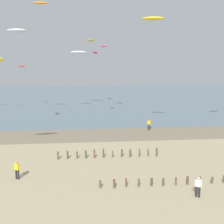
% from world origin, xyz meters
% --- Properties ---
extents(wet_sand_strip, '(120.00, 6.75, 0.01)m').
position_xyz_m(wet_sand_strip, '(0.00, 25.02, 0.00)').
color(wet_sand_strip, '#84755B').
rests_on(wet_sand_strip, ground).
extents(sea, '(160.00, 70.00, 0.10)m').
position_xyz_m(sea, '(0.00, 63.40, 0.05)').
color(sea, slate).
rests_on(sea, ground).
extents(groyne_mid, '(15.32, 0.33, 0.78)m').
position_xyz_m(groyne_mid, '(9.50, 8.91, 0.34)').
color(groyne_mid, brown).
rests_on(groyne_mid, ground).
extents(groyne_far, '(11.06, 0.38, 0.98)m').
position_xyz_m(groyne_far, '(3.11, 15.98, 0.44)').
color(groyne_far, brown).
rests_on(groyne_far, ground).
extents(person_nearest_camera, '(0.57, 0.24, 1.71)m').
position_xyz_m(person_nearest_camera, '(10.15, 27.09, 0.92)').
color(person_nearest_camera, '#383842').
rests_on(person_nearest_camera, ground).
extents(person_right_flank, '(0.51, 0.37, 1.71)m').
position_xyz_m(person_right_flank, '(9.45, 6.77, 0.92)').
color(person_right_flank, '#232328').
rests_on(person_right_flank, ground).
extents(person_far_down_beach, '(0.55, 0.32, 1.71)m').
position_xyz_m(person_far_down_beach, '(-5.44, 11.34, 0.92)').
color(person_far_down_beach, '#232328').
rests_on(person_far_down_beach, ground).
extents(kite_aloft_0, '(3.07, 1.52, 0.55)m').
position_xyz_m(kite_aloft_0, '(9.64, 24.03, 15.83)').
color(kite_aloft_0, yellow).
extents(kite_aloft_1, '(2.48, 0.99, 0.56)m').
position_xyz_m(kite_aloft_1, '(-6.04, 32.85, 19.18)').
color(kite_aloft_1, orange).
extents(kite_aloft_2, '(2.02, 1.70, 0.42)m').
position_xyz_m(kite_aloft_2, '(-12.60, 46.07, 9.18)').
color(kite_aloft_2, red).
extents(kite_aloft_3, '(1.80, 2.73, 0.57)m').
position_xyz_m(kite_aloft_3, '(4.12, 39.01, 13.02)').
color(kite_aloft_3, '#E54C99').
extents(kite_aloft_4, '(1.51, 2.14, 0.59)m').
position_xyz_m(kite_aloft_4, '(1.63, 31.70, 13.52)').
color(kite_aloft_4, yellow).
extents(kite_aloft_8, '(1.38, 3.34, 0.76)m').
position_xyz_m(kite_aloft_8, '(2.69, 47.90, 12.07)').
color(kite_aloft_8, red).
extents(kite_aloft_9, '(3.68, 2.29, 0.61)m').
position_xyz_m(kite_aloft_9, '(-0.72, 44.87, 12.04)').
color(kite_aloft_9, white).
extents(kite_aloft_12, '(3.65, 1.97, 0.89)m').
position_xyz_m(kite_aloft_12, '(-10.88, 36.40, 15.36)').
color(kite_aloft_12, white).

